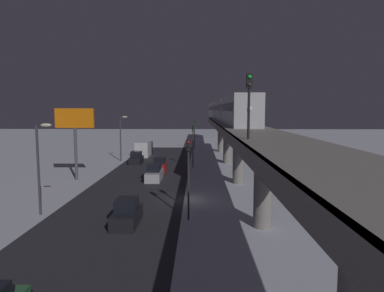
{
  "coord_description": "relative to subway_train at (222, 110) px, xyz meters",
  "views": [
    {
      "loc": [
        -1.56,
        32.5,
        8.76
      ],
      "look_at": [
        -0.6,
        -24.19,
        2.68
      ],
      "focal_mm": 31.94,
      "sensor_mm": 36.0,
      "label": 1
    }
  ],
  "objects": [
    {
      "name": "box_truck",
      "position": [
        15.08,
        4.77,
        -7.37
      ],
      "size": [
        2.4,
        7.4,
        2.8
      ],
      "color": "black",
      "rests_on": "ground_plane"
    },
    {
      "name": "commercial_billboard",
      "position": [
        20.03,
        27.31,
        -1.89
      ],
      "size": [
        4.8,
        0.36,
        8.9
      ],
      "color": "#4C4C51",
      "rests_on": "ground_plane"
    },
    {
      "name": "sedan_black_2",
      "position": [
        10.28,
        43.8,
        -7.92
      ],
      "size": [
        1.8,
        4.28,
        1.97
      ],
      "rotation": [
        0.0,
        0.0,
        3.14
      ],
      "color": "black",
      "rests_on": "ground_plane"
    },
    {
      "name": "sedan_red",
      "position": [
        10.28,
        21.0,
        -7.92
      ],
      "size": [
        1.8,
        4.01,
        1.97
      ],
      "rotation": [
        0.0,
        0.0,
        3.14
      ],
      "color": "#A51E1E",
      "rests_on": "ground_plane"
    },
    {
      "name": "ground_plane",
      "position": [
        6.41,
        36.64,
        -8.72
      ],
      "size": [
        240.0,
        240.0,
        0.0
      ],
      "primitive_type": "plane",
      "color": "silver"
    },
    {
      "name": "rail_signal",
      "position": [
        1.74,
        48.12,
        0.95
      ],
      "size": [
        0.36,
        0.41,
        4.0
      ],
      "color": "black",
      "rests_on": "elevated_railway"
    },
    {
      "name": "elevated_railway",
      "position": [
        0.09,
        36.64,
        -2.73
      ],
      "size": [
        5.0,
        91.72,
        6.94
      ],
      "color": "gray",
      "rests_on": "ground_plane"
    },
    {
      "name": "street_lamp_near",
      "position": [
        17.75,
        41.64,
        -3.91
      ],
      "size": [
        1.35,
        0.44,
        7.65
      ],
      "color": "#38383D",
      "rests_on": "ground_plane"
    },
    {
      "name": "avenue_asphalt",
      "position": [
        11.68,
        36.64,
        -8.72
      ],
      "size": [
        11.0,
        91.72,
        0.01
      ],
      "primitive_type": "cube",
      "color": "#28282D",
      "rests_on": "ground_plane"
    },
    {
      "name": "traffic_light_mid",
      "position": [
        5.58,
        17.98,
        -4.52
      ],
      "size": [
        0.32,
        0.44,
        6.4
      ],
      "color": "#2D2D2D",
      "rests_on": "ground_plane"
    },
    {
      "name": "sedan_black",
      "position": [
        14.88,
        14.2,
        -7.94
      ],
      "size": [
        1.91,
        4.07,
        1.97
      ],
      "color": "black",
      "rests_on": "ground_plane"
    },
    {
      "name": "traffic_light_far",
      "position": [
        5.58,
        -6.82,
        -4.52
      ],
      "size": [
        0.32,
        0.44,
        6.4
      ],
      "color": "#2D2D2D",
      "rests_on": "ground_plane"
    },
    {
      "name": "street_lamp_far",
      "position": [
        17.75,
        11.64,
        -3.91
      ],
      "size": [
        1.35,
        0.44,
        7.65
      ],
      "color": "#38383D",
      "rests_on": "ground_plane"
    },
    {
      "name": "traffic_light_near",
      "position": [
        5.58,
        42.77,
        -4.52
      ],
      "size": [
        0.32,
        0.44,
        6.4
      ],
      "color": "#2D2D2D",
      "rests_on": "ground_plane"
    },
    {
      "name": "subway_train",
      "position": [
        0.0,
        0.0,
        0.0
      ],
      "size": [
        2.94,
        74.07,
        3.4
      ],
      "color": "#B7BABF",
      "rests_on": "elevated_railway"
    },
    {
      "name": "sedan_silver",
      "position": [
        10.28,
        27.36,
        -7.92
      ],
      "size": [
        1.8,
        4.5,
        1.97
      ],
      "rotation": [
        0.0,
        0.0,
        3.14
      ],
      "color": "#B2B2B7",
      "rests_on": "ground_plane"
    }
  ]
}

